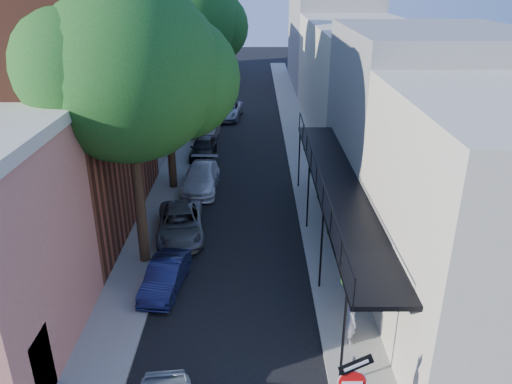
{
  "coord_description": "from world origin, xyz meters",
  "views": [
    {
      "loc": [
        0.82,
        -8.18,
        11.09
      ],
      "look_at": [
        0.87,
        10.96,
        2.8
      ],
      "focal_mm": 35.0,
      "sensor_mm": 36.0,
      "label": 1
    }
  ],
  "objects_px": {
    "parked_car_f": "(208,131)",
    "oak_mid": "(173,61)",
    "parked_car_g": "(227,110)",
    "parked_car_b": "(165,276)",
    "parked_car_d": "(201,178)",
    "oak_near": "(140,72)",
    "parked_car_c": "(181,224)",
    "oak_far": "(193,22)",
    "pedestrian": "(350,322)",
    "parked_car_e": "(203,147)"
  },
  "relations": [
    {
      "from": "parked_car_e",
      "to": "parked_car_g",
      "type": "height_order",
      "value": "parked_car_g"
    },
    {
      "from": "parked_car_b",
      "to": "pedestrian",
      "type": "bearing_deg",
      "value": -19.06
    },
    {
      "from": "oak_mid",
      "to": "parked_car_f",
      "type": "bearing_deg",
      "value": 84.94
    },
    {
      "from": "parked_car_f",
      "to": "parked_car_c",
      "type": "bearing_deg",
      "value": -85.29
    },
    {
      "from": "parked_car_e",
      "to": "parked_car_g",
      "type": "xyz_separation_m",
      "value": [
        1.09,
        9.94,
        0.01
      ]
    },
    {
      "from": "oak_near",
      "to": "parked_car_e",
      "type": "height_order",
      "value": "oak_near"
    },
    {
      "from": "oak_near",
      "to": "pedestrian",
      "type": "relative_size",
      "value": 7.32
    },
    {
      "from": "parked_car_g",
      "to": "parked_car_c",
      "type": "bearing_deg",
      "value": -86.21
    },
    {
      "from": "parked_car_f",
      "to": "oak_mid",
      "type": "bearing_deg",
      "value": -90.35
    },
    {
      "from": "pedestrian",
      "to": "oak_mid",
      "type": "bearing_deg",
      "value": 10.02
    },
    {
      "from": "oak_near",
      "to": "parked_car_e",
      "type": "bearing_deg",
      "value": 86.65
    },
    {
      "from": "oak_near",
      "to": "oak_mid",
      "type": "relative_size",
      "value": 1.12
    },
    {
      "from": "parked_car_d",
      "to": "oak_mid",
      "type": "bearing_deg",
      "value": 163.69
    },
    {
      "from": "oak_near",
      "to": "parked_car_d",
      "type": "bearing_deg",
      "value": 81.29
    },
    {
      "from": "oak_mid",
      "to": "pedestrian",
      "type": "distance_m",
      "value": 16.45
    },
    {
      "from": "parked_car_b",
      "to": "pedestrian",
      "type": "xyz_separation_m",
      "value": [
        6.49,
        -3.18,
        0.32
      ]
    },
    {
      "from": "parked_car_e",
      "to": "oak_mid",
      "type": "bearing_deg",
      "value": -97.52
    },
    {
      "from": "oak_near",
      "to": "parked_car_b",
      "type": "distance_m",
      "value": 7.67
    },
    {
      "from": "oak_near",
      "to": "parked_car_g",
      "type": "xyz_separation_m",
      "value": [
        1.86,
        23.03,
        -7.2
      ]
    },
    {
      "from": "parked_car_e",
      "to": "parked_car_f",
      "type": "xyz_separation_m",
      "value": [
        0.0,
        4.12,
        -0.06
      ]
    },
    {
      "from": "parked_car_b",
      "to": "oak_mid",
      "type": "bearing_deg",
      "value": 101.66
    },
    {
      "from": "oak_mid",
      "to": "parked_car_b",
      "type": "xyz_separation_m",
      "value": [
        0.82,
        -10.2,
        -6.48
      ]
    },
    {
      "from": "oak_near",
      "to": "oak_far",
      "type": "height_order",
      "value": "oak_far"
    },
    {
      "from": "oak_near",
      "to": "parked_car_c",
      "type": "xyz_separation_m",
      "value": [
        0.77,
        2.07,
        -7.25
      ]
    },
    {
      "from": "oak_far",
      "to": "pedestrian",
      "type": "relative_size",
      "value": 7.63
    },
    {
      "from": "parked_car_d",
      "to": "parked_car_g",
      "type": "bearing_deg",
      "value": 88.33
    },
    {
      "from": "parked_car_g",
      "to": "oak_near",
      "type": "bearing_deg",
      "value": -87.84
    },
    {
      "from": "oak_near",
      "to": "pedestrian",
      "type": "bearing_deg",
      "value": -36.74
    },
    {
      "from": "parked_car_e",
      "to": "parked_car_f",
      "type": "distance_m",
      "value": 4.12
    },
    {
      "from": "parked_car_c",
      "to": "oak_far",
      "type": "bearing_deg",
      "value": 86.01
    },
    {
      "from": "parked_car_d",
      "to": "pedestrian",
      "type": "xyz_separation_m",
      "value": [
        6.1,
        -13.01,
        0.23
      ]
    },
    {
      "from": "parked_car_e",
      "to": "parked_car_b",
      "type": "bearing_deg",
      "value": -88.44
    },
    {
      "from": "parked_car_b",
      "to": "parked_car_d",
      "type": "xyz_separation_m",
      "value": [
        0.4,
        9.83,
        0.1
      ]
    },
    {
      "from": "parked_car_c",
      "to": "parked_car_d",
      "type": "xyz_separation_m",
      "value": [
        0.4,
        5.52,
        0.05
      ]
    },
    {
      "from": "parked_car_f",
      "to": "parked_car_g",
      "type": "xyz_separation_m",
      "value": [
        1.09,
        5.82,
        0.06
      ]
    },
    {
      "from": "parked_car_d",
      "to": "parked_car_c",
      "type": "bearing_deg",
      "value": -93.19
    },
    {
      "from": "parked_car_c",
      "to": "oak_mid",
      "type": "bearing_deg",
      "value": 91.02
    },
    {
      "from": "parked_car_c",
      "to": "parked_car_f",
      "type": "relative_size",
      "value": 1.21
    },
    {
      "from": "parked_car_c",
      "to": "parked_car_b",
      "type": "bearing_deg",
      "value": -96.88
    },
    {
      "from": "oak_near",
      "to": "parked_car_g",
      "type": "distance_m",
      "value": 24.2
    },
    {
      "from": "oak_far",
      "to": "parked_car_c",
      "type": "distance_m",
      "value": 16.79
    },
    {
      "from": "oak_mid",
      "to": "parked_car_f",
      "type": "relative_size",
      "value": 2.75
    },
    {
      "from": "oak_near",
      "to": "parked_car_g",
      "type": "bearing_deg",
      "value": 85.39
    },
    {
      "from": "oak_near",
      "to": "pedestrian",
      "type": "height_order",
      "value": "oak_near"
    },
    {
      "from": "parked_car_d",
      "to": "parked_car_f",
      "type": "relative_size",
      "value": 1.25
    },
    {
      "from": "oak_near",
      "to": "parked_car_c",
      "type": "bearing_deg",
      "value": 69.67
    },
    {
      "from": "oak_far",
      "to": "parked_car_d",
      "type": "distance_m",
      "value": 12.14
    },
    {
      "from": "parked_car_f",
      "to": "pedestrian",
      "type": "height_order",
      "value": "pedestrian"
    },
    {
      "from": "oak_far",
      "to": "parked_car_d",
      "type": "bearing_deg",
      "value": -83.04
    },
    {
      "from": "oak_far",
      "to": "parked_car_b",
      "type": "xyz_separation_m",
      "value": [
        0.75,
        -19.24,
        -7.68
      ]
    }
  ]
}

